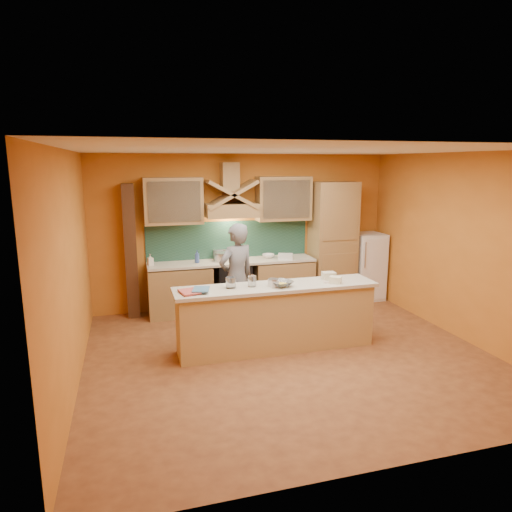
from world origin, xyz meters
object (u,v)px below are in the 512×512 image
object	(u,v)px
person	(237,278)
mixing_bowl	(281,284)
stove	(233,286)
kitchen_scale	(273,284)
fridge	(366,266)

from	to	relation	value
person	mixing_bowl	distance (m)	1.03
stove	kitchen_scale	bearing A→B (deg)	-86.21
fridge	person	world-z (taller)	person
kitchen_scale	fridge	bearing A→B (deg)	30.31
fridge	person	size ratio (longest dim) A/B	0.75
person	kitchen_scale	size ratio (longest dim) A/B	14.44
stove	person	size ratio (longest dim) A/B	0.52
fridge	mixing_bowl	xyz separation A→B (m)	(-2.45, -1.97, 0.33)
kitchen_scale	mixing_bowl	distance (m)	0.12
kitchen_scale	mixing_bowl	xyz separation A→B (m)	(0.12, 0.00, -0.01)
kitchen_scale	mixing_bowl	size ratio (longest dim) A/B	0.38
mixing_bowl	stove	bearing A→B (deg)	97.13
kitchen_scale	person	bearing A→B (deg)	100.81
fridge	mixing_bowl	size ratio (longest dim) A/B	4.11
mixing_bowl	fridge	bearing A→B (deg)	38.75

